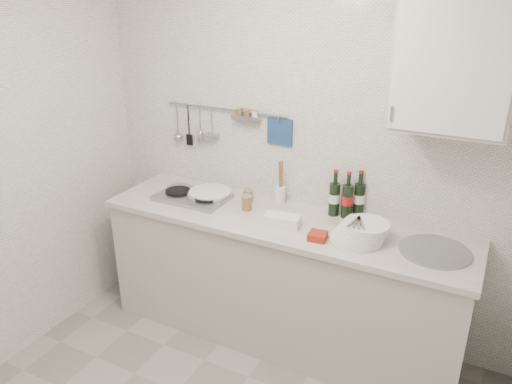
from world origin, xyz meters
TOP-DOWN VIEW (x-y plane):
  - back_wall at (0.00, 1.40)m, footprint 3.00×0.02m
  - counter at (0.01, 1.10)m, footprint 2.44×0.64m
  - wall_rail at (-0.60, 1.37)m, footprint 0.98×0.09m
  - wall_cabinet at (0.90, 1.22)m, footprint 0.60×0.38m
  - plate_stack_hob at (-0.61, 1.17)m, footprint 0.32×0.32m
  - plate_stack_sink at (0.53, 1.05)m, footprint 0.34×0.32m
  - wine_bottles at (0.35, 1.33)m, footprint 0.22×0.14m
  - butter_dish at (0.04, 1.02)m, footprint 0.23×0.14m
  - strawberry_punnet at (0.30, 0.94)m, footprint 0.12×0.12m
  - utensil_crock at (-0.12, 1.33)m, footprint 0.08×0.08m
  - jar_a at (-0.33, 1.25)m, footprint 0.07×0.07m
  - jar_b at (0.57, 1.24)m, footprint 0.06×0.06m
  - jar_c at (0.45, 1.16)m, footprint 0.07×0.07m
  - jar_d at (-0.27, 1.11)m, footprint 0.07×0.07m

SIDE VIEW (x-z plane):
  - counter at x=0.01m, z-range -0.05..0.92m
  - strawberry_punnet at x=0.30m, z-range 0.92..0.96m
  - plate_stack_hob at x=-0.61m, z-range 0.92..0.97m
  - butter_dish at x=0.04m, z-range 0.92..0.99m
  - jar_b at x=0.57m, z-range 0.92..1.00m
  - jar_a at x=-0.33m, z-range 0.92..1.01m
  - jar_c at x=0.45m, z-range 0.92..1.02m
  - jar_d at x=-0.27m, z-range 0.92..1.03m
  - plate_stack_sink at x=0.53m, z-range 0.91..1.04m
  - utensil_crock at x=-0.12m, z-range 0.84..1.15m
  - wine_bottles at x=0.35m, z-range 0.92..1.23m
  - back_wall at x=0.00m, z-range 0.00..2.50m
  - wall_rail at x=-0.60m, z-range 1.26..1.60m
  - wall_cabinet at x=0.90m, z-range 1.60..2.30m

